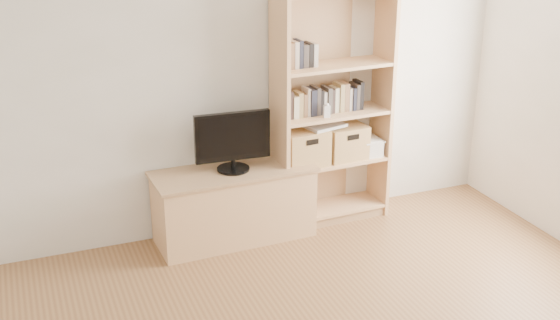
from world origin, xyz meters
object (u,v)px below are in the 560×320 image
television (233,142)px  basket_left (303,147)px  basket_right (344,141)px  laptop (324,125)px  baby_monitor (327,112)px  tv_stand (234,206)px  bookshelf (332,109)px

television → basket_left: bearing=6.9°
basket_left → basket_right: bearing=-2.2°
laptop → baby_monitor: bearing=-120.1°
basket_left → basket_right: (0.39, 0.02, -0.01)m
baby_monitor → basket_left: baby_monitor is taller
tv_stand → bookshelf: bookshelf is taller
basket_left → tv_stand: bearing=179.0°
bookshelf → baby_monitor: (-0.11, -0.12, 0.03)m
baby_monitor → bookshelf: bearing=55.9°
baby_monitor → basket_right: bearing=35.3°
basket_left → laptop: (0.19, 0.01, 0.17)m
laptop → bookshelf: bearing=-4.2°
tv_stand → basket_right: basket_right is taller
tv_stand → basket_left: (0.63, 0.04, 0.42)m
basket_left → baby_monitor: bearing=-36.4°
bookshelf → basket_left: bearing=-178.8°
bookshelf → laptop: bearing=-173.1°
baby_monitor → basket_left: (-0.16, 0.10, -0.32)m
television → basket_left: 0.65m
tv_stand → laptop: size_ratio=3.95×
tv_stand → bookshelf: bearing=1.7°
television → baby_monitor: (0.79, -0.05, 0.18)m
television → laptop: television is taller
tv_stand → basket_left: basket_left is taller
tv_stand → bookshelf: size_ratio=0.64×
tv_stand → laptop: (0.82, 0.05, 0.58)m
bookshelf → laptop: bookshelf is taller
bookshelf → television: bookshelf is taller
tv_stand → baby_monitor: bearing=-6.2°
tv_stand → baby_monitor: (0.79, -0.05, 0.73)m
television → bookshelf: bearing=6.9°
basket_left → basket_right: 0.39m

